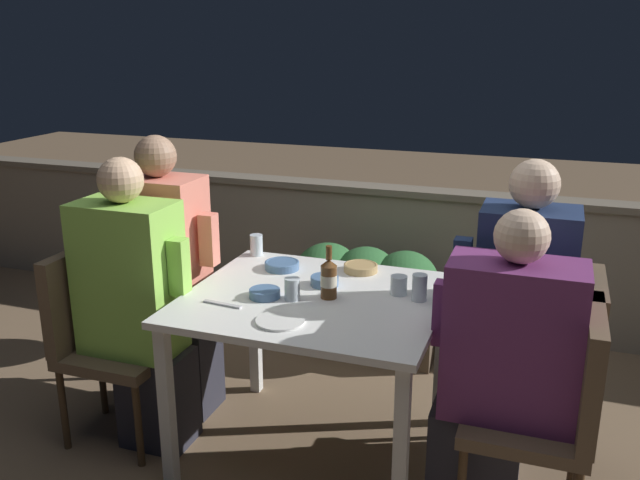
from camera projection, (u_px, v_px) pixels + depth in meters
ground_plane at (315, 452)px, 3.00m from camera, size 16.00×16.00×0.00m
parapet_wall at (399, 253)px, 4.30m from camera, size 9.00×0.18×0.87m
dining_table at (314, 316)px, 2.81m from camera, size 1.04×0.93×0.74m
planter_hedge at (364, 294)px, 3.88m from camera, size 0.84×0.47×0.62m
chair_left_near at (101, 327)px, 3.02m from camera, size 0.45×0.44×0.88m
person_green_blouse at (137, 306)px, 2.92m from camera, size 0.50×0.26×1.30m
chair_left_far at (136, 302)px, 3.30m from camera, size 0.45×0.44×0.88m
person_coral_top at (169, 276)px, 3.20m from camera, size 0.48×0.26×1.34m
chair_right_near at (556, 401)px, 2.41m from camera, size 0.45×0.44×0.88m
person_purple_stripe at (500, 372)px, 2.45m from camera, size 0.52×0.26×1.21m
chair_right_far at (562, 361)px, 2.70m from camera, size 0.45×0.44×0.88m
person_navy_jumper at (514, 320)px, 2.72m from camera, size 0.47×0.26×1.33m
beer_bottle at (328, 279)px, 2.73m from camera, size 0.07×0.07×0.22m
plate_0 at (280, 321)px, 2.53m from camera, size 0.19×0.19×0.01m
bowl_0 at (282, 265)px, 3.09m from camera, size 0.16×0.16×0.04m
bowl_1 at (325, 280)px, 2.89m from camera, size 0.12×0.12×0.04m
bowl_2 at (361, 267)px, 3.06m from camera, size 0.15×0.15×0.03m
bowl_3 at (265, 293)px, 2.76m from camera, size 0.13×0.13×0.04m
glass_cup_0 at (292, 289)px, 2.73m from camera, size 0.06×0.06×0.09m
glass_cup_1 at (399, 285)px, 2.79m from camera, size 0.07×0.07×0.08m
glass_cup_2 at (419, 288)px, 2.72m from camera, size 0.06×0.06×0.11m
glass_cup_3 at (256, 245)px, 3.28m from camera, size 0.06×0.06×0.10m
fork_0 at (222, 304)px, 2.69m from camera, size 0.17×0.04×0.01m
potted_plant at (148, 277)px, 3.86m from camera, size 0.40×0.40×0.73m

